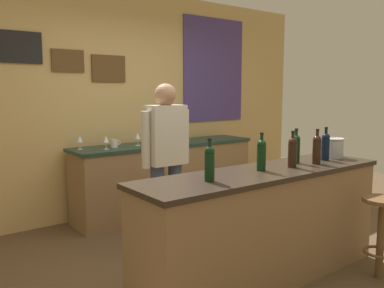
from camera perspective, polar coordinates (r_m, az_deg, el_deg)
ground_plane at (r=3.85m, az=5.35°, el=-16.29°), size 10.00×10.00×0.00m
back_wall at (r=5.22m, az=-9.40°, el=5.96°), size 6.00×0.09×2.80m
bar_counter at (r=3.42m, az=10.04°, el=-11.21°), size 2.32×0.60×0.92m
side_counter at (r=5.20m, az=-3.64°, el=-4.74°), size 2.43×0.56×0.90m
bartender at (r=3.84m, az=-3.67°, el=-1.75°), size 0.52×0.21×1.62m
bar_stool at (r=3.74m, az=25.12°, el=-10.18°), size 0.32×0.32×0.68m
wine_bottle_a at (r=2.84m, az=2.48°, el=-2.56°), size 0.07×0.07×0.31m
wine_bottle_b at (r=3.26m, az=9.74°, el=-1.35°), size 0.07×0.07×0.31m
wine_bottle_c at (r=3.45m, az=13.95°, el=-0.98°), size 0.07×0.07×0.31m
wine_bottle_d at (r=3.67m, az=14.41°, el=-0.50°), size 0.07×0.07×0.31m
wine_bottle_e at (r=3.68m, az=17.16°, el=-0.59°), size 0.07×0.07×0.31m
wine_bottle_f at (r=3.89m, az=18.28°, el=-0.20°), size 0.07×0.07×0.31m
ice_bucket at (r=4.07m, az=19.37°, el=-0.46°), size 0.19×0.19×0.19m
wine_glass_a at (r=4.69m, az=-15.52°, el=0.60°), size 0.07×0.07×0.16m
wine_glass_b at (r=4.62m, az=-12.03°, el=0.60°), size 0.07×0.07×0.16m
wine_glass_c at (r=4.87m, az=-7.67°, el=1.05°), size 0.07×0.07×0.16m
wine_glass_d at (r=5.26m, az=-1.03°, el=1.60°), size 0.07×0.07×0.16m
coffee_mug at (r=4.77m, az=-10.87°, el=0.09°), size 0.12×0.08×0.09m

